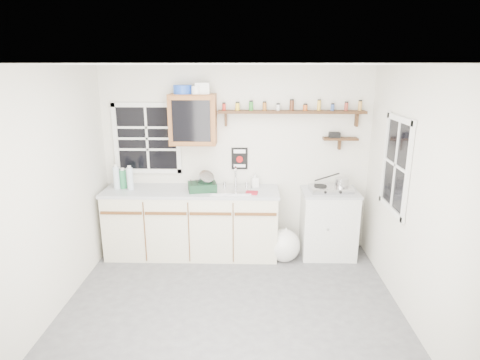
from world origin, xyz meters
The scene contains 18 objects.
room centered at (0.00, 0.00, 1.25)m, with size 3.64×3.24×2.54m.
main_cabinet centered at (-0.58, 1.30, 0.46)m, with size 2.31×0.63×0.92m.
right_cabinet centered at (1.25, 1.32, 0.46)m, with size 0.73×0.57×0.91m.
sink centered at (-0.05, 1.30, 0.93)m, with size 0.52×0.44×0.29m.
upper_cabinet centered at (-0.55, 1.44, 1.82)m, with size 0.60×0.32×0.65m.
upper_cabinet_clutter centered at (-0.56, 1.44, 2.21)m, with size 0.47×0.24×0.14m.
spice_shelf centered at (0.72, 1.51, 1.93)m, with size 1.91×0.18×0.35m.
secondary_shelf centered at (1.36, 1.52, 1.58)m, with size 0.45×0.16×0.24m.
warning_sign centered at (0.05, 1.59, 1.28)m, with size 0.22×0.02×0.30m.
window_back centered at (-1.20, 1.59, 1.55)m, with size 0.93×0.03×0.98m.
window_right centered at (1.79, 0.55, 1.45)m, with size 0.03×0.78×1.08m.
water_bottles centered at (-1.48, 1.32, 1.07)m, with size 0.27×0.15×0.33m.
dish_rack centered at (-0.42, 1.27, 1.01)m, with size 0.41×0.34×0.27m.
soap_bottle centered at (0.26, 1.45, 1.02)m, with size 0.09×0.09×0.20m, color white.
rag centered at (0.22, 1.15, 0.93)m, with size 0.15×0.13×0.02m, color maroon.
hotplate centered at (1.25, 1.31, 0.95)m, with size 0.56×0.33×0.08m.
saucepan centered at (1.38, 1.31, 1.04)m, with size 0.41×0.29×0.19m.
trash_bag centered at (0.65, 1.15, 0.21)m, with size 0.42×0.38×0.48m.
Camera 1 is at (0.19, -3.73, 2.48)m, focal length 30.00 mm.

